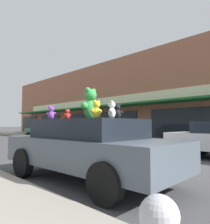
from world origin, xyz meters
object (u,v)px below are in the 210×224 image
(teddy_bear_yellow, at_px, (96,110))
(teddy_bear_white, at_px, (112,110))
(parked_car_far_right, at_px, (47,131))
(teddy_bear_giant, at_px, (90,104))
(plush_art_car, at_px, (88,147))
(teddy_bear_red, at_px, (68,114))
(teddy_bear_purple, at_px, (51,113))
(teddy_bear_pink, at_px, (90,116))
(parked_car_far_center, at_px, (106,134))
(teddy_bear_black, at_px, (117,111))

(teddy_bear_yellow, height_order, teddy_bear_white, teddy_bear_yellow)
(parked_car_far_right, bearing_deg, teddy_bear_white, -114.19)
(teddy_bear_white, bearing_deg, teddy_bear_giant, -140.43)
(parked_car_far_right, bearing_deg, plush_art_car, -115.15)
(teddy_bear_red, relative_size, teddy_bear_purple, 0.64)
(teddy_bear_giant, bearing_deg, teddy_bear_pink, -140.13)
(plush_art_car, bearing_deg, teddy_bear_purple, 127.87)
(teddy_bear_red, bearing_deg, parked_car_far_right, -89.26)
(teddy_bear_white, relative_size, parked_car_far_right, 0.08)
(teddy_bear_giant, bearing_deg, parked_car_far_center, -147.02)
(plush_art_car, xyz_separation_m, teddy_bear_white, (-0.20, -0.98, 0.82))
(teddy_bear_purple, relative_size, parked_car_far_right, 0.08)
(teddy_bear_giant, xyz_separation_m, teddy_bear_pink, (0.43, 0.50, -0.24))
(teddy_bear_black, bearing_deg, teddy_bear_giant, -21.70)
(teddy_bear_yellow, relative_size, teddy_bear_red, 1.76)
(parked_car_far_center, bearing_deg, parked_car_far_right, 90.00)
(teddy_bear_pink, bearing_deg, teddy_bear_white, 47.54)
(plush_art_car, xyz_separation_m, teddy_bear_purple, (-0.58, 0.69, 0.81))
(teddy_bear_red, bearing_deg, teddy_bear_giant, -157.93)
(teddy_bear_black, xyz_separation_m, parked_car_far_center, (5.40, 5.84, -0.81))
(teddy_bear_pink, distance_m, parked_car_far_right, 12.53)
(plush_art_car, xyz_separation_m, parked_car_far_center, (5.54, 5.03, -0.00))
(teddy_bear_purple, height_order, parked_car_far_center, teddy_bear_purple)
(teddy_bear_purple, bearing_deg, teddy_bear_white, 148.27)
(teddy_bear_purple, bearing_deg, teddy_bear_pink, -150.74)
(teddy_bear_pink, bearing_deg, plush_art_car, 25.82)
(teddy_bear_pink, relative_size, parked_car_far_center, 0.06)
(plush_art_car, relative_size, teddy_bear_pink, 19.07)
(teddy_bear_black, relative_size, parked_car_far_center, 0.08)
(teddy_bear_white, height_order, parked_car_far_center, teddy_bear_white)
(teddy_bear_giant, relative_size, parked_car_far_right, 0.18)
(teddy_bear_purple, bearing_deg, plush_art_car, 175.78)
(teddy_bear_yellow, xyz_separation_m, parked_car_far_center, (5.88, 5.70, -0.83))
(teddy_bear_white, xyz_separation_m, parked_car_far_center, (5.75, 6.01, -0.82))
(teddy_bear_giant, bearing_deg, teddy_bear_white, 68.45)
(teddy_bear_yellow, relative_size, parked_car_far_right, 0.09)
(teddy_bear_black, xyz_separation_m, teddy_bear_white, (-0.35, -0.17, 0.01))
(teddy_bear_purple, bearing_deg, teddy_bear_red, 133.27)
(teddy_bear_black, relative_size, teddy_bear_white, 0.96)
(plush_art_car, distance_m, teddy_bear_black, 1.16)
(teddy_bear_giant, xyz_separation_m, parked_car_far_right, (5.56, 11.91, -0.98))
(plush_art_car, height_order, teddy_bear_purple, teddy_bear_purple)
(teddy_bear_black, distance_m, teddy_bear_white, 0.39)
(teddy_bear_yellow, height_order, teddy_bear_pink, teddy_bear_yellow)
(teddy_bear_giant, relative_size, teddy_bear_pink, 3.10)
(teddy_bear_yellow, bearing_deg, teddy_bear_giant, -114.43)
(teddy_bear_purple, xyz_separation_m, parked_car_far_center, (6.13, 4.34, -0.81))
(teddy_bear_yellow, height_order, teddy_bear_red, teddy_bear_yellow)
(teddy_bear_yellow, distance_m, parked_car_far_right, 13.82)
(teddy_bear_yellow, relative_size, teddy_bear_pink, 1.59)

